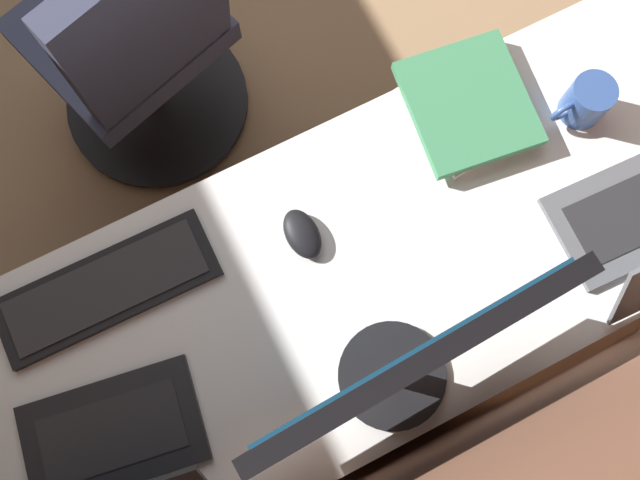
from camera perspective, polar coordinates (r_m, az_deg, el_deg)
The scene contains 9 objects.
desk at distance 1.39m, azimuth 0.93°, elevation -4.63°, with size 1.86×0.62×0.73m.
drawer_pedestal at distance 1.69m, azimuth 1.22°, elevation -7.00°, with size 0.40×0.51×0.69m.
monitor_primary at distance 1.07m, azimuth 7.17°, elevation -10.39°, with size 0.54×0.20×0.41m.
laptop_leftmost at distance 1.31m, azimuth -16.63°, elevation -17.29°, with size 0.36×0.32×0.19m.
keyboard_main at distance 1.37m, azimuth -17.17°, elevation -3.82°, with size 0.42×0.15×0.02m.
mouse_main at distance 1.32m, azimuth -1.47°, elevation 0.50°, with size 0.06×0.10×0.03m, color black.
book_stack_near at distance 1.43m, azimuth 11.89°, elevation 10.71°, with size 0.26×0.28×0.04m.
coffee_mug at distance 1.47m, azimuth 21.08°, elevation 10.65°, with size 0.13×0.09×0.09m.
office_chair at distance 1.85m, azimuth -14.68°, elevation 14.88°, with size 0.56×0.60×0.97m.
Camera 1 is at (0.47, 1.97, 2.03)m, focal length 38.81 mm.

